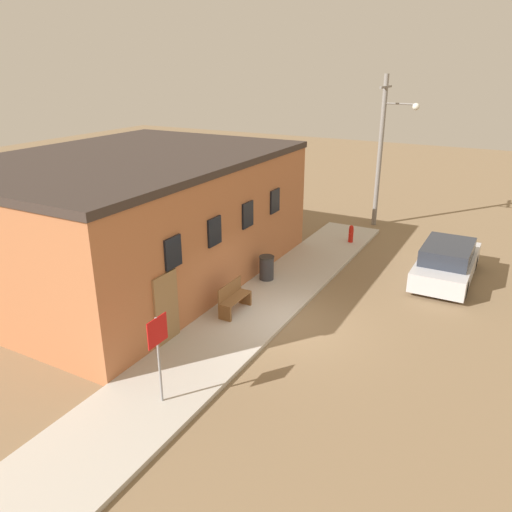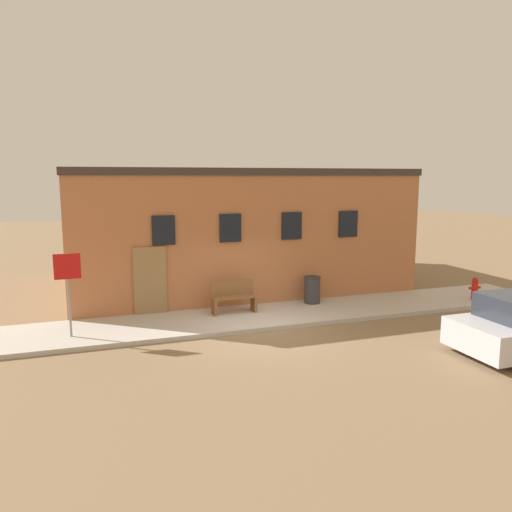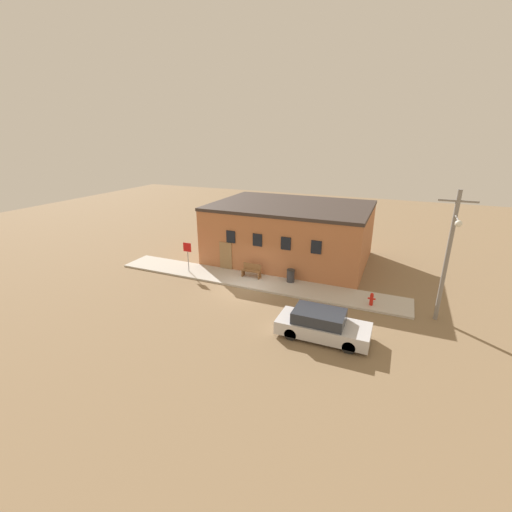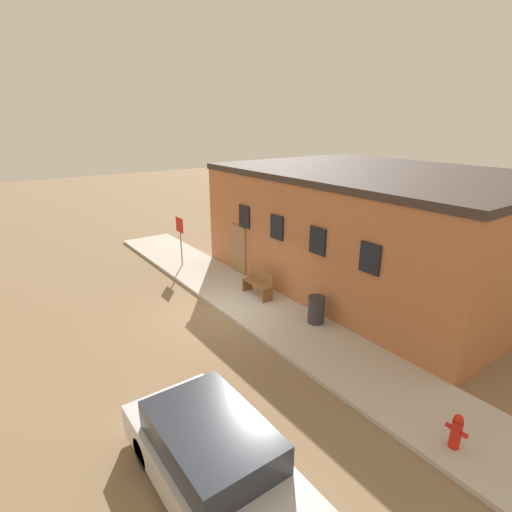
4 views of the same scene
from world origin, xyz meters
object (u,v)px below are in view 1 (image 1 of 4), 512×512
object	(u,v)px
stop_sign	(158,344)
trash_bin	(267,268)
bench	(234,298)
parked_car	(447,262)
utility_pole	(383,146)
fire_hydrant	(351,234)

from	to	relation	value
stop_sign	trash_bin	bearing A→B (deg)	8.59
bench	parked_car	bearing A→B (deg)	-41.14
trash_bin	utility_pole	distance (m)	9.66
fire_hydrant	bench	size ratio (longest dim) A/B	0.58
stop_sign	utility_pole	xyz separation A→B (m)	(16.44, -0.47, 2.26)
trash_bin	utility_pole	bearing A→B (deg)	-10.21
trash_bin	bench	bearing A→B (deg)	-174.44
fire_hydrant	parked_car	size ratio (longest dim) A/B	0.17
bench	trash_bin	world-z (taller)	bench
trash_bin	stop_sign	bearing A→B (deg)	-171.41
parked_car	stop_sign	bearing A→B (deg)	157.20
fire_hydrant	bench	world-z (taller)	bench
fire_hydrant	utility_pole	xyz separation A→B (m)	(3.45, -0.20, 3.42)
fire_hydrant	bench	bearing A→B (deg)	172.19
stop_sign	parked_car	xyz separation A→B (m)	(11.01, -4.63, -0.99)
bench	parked_car	xyz separation A→B (m)	(6.29, -5.49, 0.09)
fire_hydrant	trash_bin	world-z (taller)	trash_bin
bench	utility_pole	bearing A→B (deg)	-6.48
fire_hydrant	utility_pole	world-z (taller)	utility_pole
bench	utility_pole	distance (m)	12.26
bench	utility_pole	size ratio (longest dim) A/B	0.19
trash_bin	utility_pole	size ratio (longest dim) A/B	0.12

